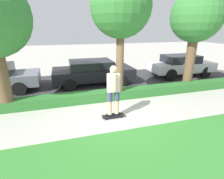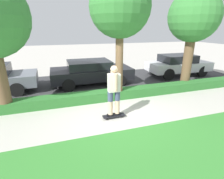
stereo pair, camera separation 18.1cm
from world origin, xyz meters
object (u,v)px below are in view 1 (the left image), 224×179
tree_mid (121,8)px  parked_car_rear (181,65)px  skateboard (113,116)px  skater_person (113,90)px  parked_car_middle (93,71)px  tree_far (196,18)px

tree_mid → parked_car_rear: 6.63m
skateboard → skater_person: (0.00, 0.00, 0.99)m
skater_person → parked_car_rear: size_ratio=0.43×
parked_car_middle → skateboard: bearing=-90.8°
skater_person → tree_mid: size_ratio=0.36×
skateboard → parked_car_middle: size_ratio=0.18×
parked_car_rear → tree_far: bearing=-117.3°
tree_far → parked_car_middle: tree_far is taller
skater_person → tree_mid: 3.24m
parked_car_rear → tree_mid: bearing=-150.6°
tree_mid → tree_far: bearing=7.6°
tree_far → parked_car_middle: (-4.70, 2.16, -2.79)m
skateboard → parked_car_rear: size_ratio=0.19×
skateboard → tree_far: bearing=24.0°
skater_person → parked_car_middle: (0.05, 4.27, -0.34)m
skater_person → parked_car_middle: bearing=89.3°
skater_person → parked_car_middle: skater_person is taller
tree_far → skateboard: bearing=-156.0°
tree_mid → parked_car_middle: tree_mid is taller
skater_person → parked_car_rear: (5.98, 4.34, -0.31)m
skater_person → tree_far: size_ratio=0.37×
skater_person → skateboard: bearing=-172.9°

